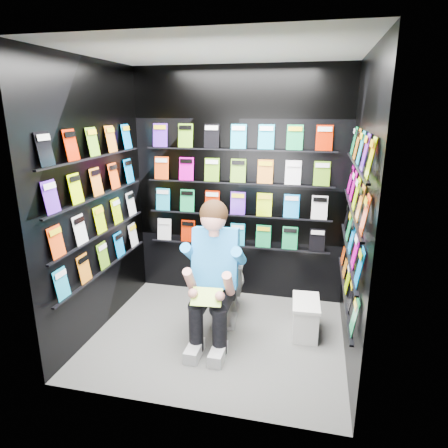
# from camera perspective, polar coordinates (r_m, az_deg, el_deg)

# --- Properties ---
(floor) EXTENTS (2.40, 2.40, 0.00)m
(floor) POSITION_cam_1_polar(r_m,az_deg,el_deg) (4.07, -0.91, -15.78)
(floor) COLOR #5C5D5A
(floor) RESTS_ON ground
(ceiling) EXTENTS (2.40, 2.40, 0.00)m
(ceiling) POSITION_cam_1_polar(r_m,az_deg,el_deg) (3.47, -1.12, 23.55)
(ceiling) COLOR white
(ceiling) RESTS_ON floor
(wall_back) EXTENTS (2.40, 0.04, 2.60)m
(wall_back) POSITION_cam_1_polar(r_m,az_deg,el_deg) (4.51, 2.09, 5.29)
(wall_back) COLOR black
(wall_back) RESTS_ON floor
(wall_front) EXTENTS (2.40, 0.04, 2.60)m
(wall_front) POSITION_cam_1_polar(r_m,az_deg,el_deg) (2.63, -6.29, -2.93)
(wall_front) COLOR black
(wall_front) RESTS_ON floor
(wall_left) EXTENTS (0.04, 2.00, 2.60)m
(wall_left) POSITION_cam_1_polar(r_m,az_deg,el_deg) (4.01, -17.91, 3.10)
(wall_left) COLOR black
(wall_left) RESTS_ON floor
(wall_right) EXTENTS (0.04, 2.00, 2.60)m
(wall_right) POSITION_cam_1_polar(r_m,az_deg,el_deg) (3.47, 18.60, 1.05)
(wall_right) COLOR black
(wall_right) RESTS_ON floor
(comics_back) EXTENTS (2.10, 0.06, 1.37)m
(comics_back) POSITION_cam_1_polar(r_m,az_deg,el_deg) (4.48, 2.02, 5.28)
(comics_back) COLOR orange
(comics_back) RESTS_ON wall_back
(comics_left) EXTENTS (0.06, 1.70, 1.37)m
(comics_left) POSITION_cam_1_polar(r_m,az_deg,el_deg) (3.99, -17.54, 3.15)
(comics_left) COLOR orange
(comics_left) RESTS_ON wall_left
(comics_right) EXTENTS (0.06, 1.70, 1.37)m
(comics_right) POSITION_cam_1_polar(r_m,az_deg,el_deg) (3.47, 18.11, 1.16)
(comics_right) COLOR orange
(comics_right) RESTS_ON wall_right
(toilet) EXTENTS (0.49, 0.79, 0.73)m
(toilet) POSITION_cam_1_polar(r_m,az_deg,el_deg) (4.26, 0.19, -8.62)
(toilet) COLOR silver
(toilet) RESTS_ON floor
(longbox) EXTENTS (0.26, 0.44, 0.32)m
(longbox) POSITION_cam_1_polar(r_m,az_deg,el_deg) (4.12, 11.52, -13.12)
(longbox) COLOR white
(longbox) RESTS_ON floor
(longbox_lid) EXTENTS (0.28, 0.47, 0.03)m
(longbox_lid) POSITION_cam_1_polar(r_m,az_deg,el_deg) (4.03, 11.66, -10.93)
(longbox_lid) COLOR white
(longbox_lid) RESTS_ON longbox
(reader) EXTENTS (0.64, 0.88, 1.54)m
(reader) POSITION_cam_1_polar(r_m,az_deg,el_deg) (3.74, -1.10, -4.95)
(reader) COLOR blue
(reader) RESTS_ON toilet
(held_comic) EXTENTS (0.28, 0.18, 0.11)m
(held_comic) POSITION_cam_1_polar(r_m,az_deg,el_deg) (3.53, -2.49, -10.37)
(held_comic) COLOR green
(held_comic) RESTS_ON reader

